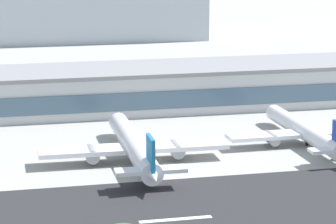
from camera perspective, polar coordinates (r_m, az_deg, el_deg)
name	(u,v)px	position (r m, az deg, el deg)	size (l,w,h in m)	color
runway_strip	(164,220)	(132.91, -0.26, -7.54)	(800.00, 41.58, 0.08)	#262628
runway_centreline_dash_4	(176,219)	(133.29, 0.53, -7.46)	(12.00, 1.20, 0.01)	white
terminal_building	(170,86)	(212.66, 0.16, 1.79)	(205.29, 23.75, 10.84)	#B7BABC
airliner_blue_tail_gate_0	(135,148)	(163.15, -2.32, -2.50)	(38.12, 46.98, 9.80)	silver
airliner_navy_tail_gate_1	(307,133)	(178.54, 9.62, -1.43)	(34.79, 41.93, 8.75)	white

